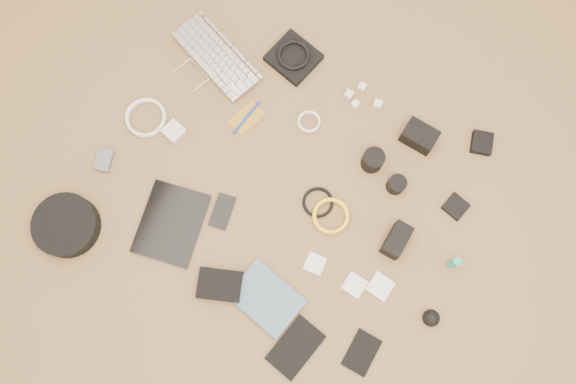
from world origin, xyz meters
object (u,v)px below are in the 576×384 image
at_px(laptop, 206,66).
at_px(dslr_camera, 419,136).
at_px(headphone_case, 66,225).
at_px(tablet, 171,223).
at_px(phone, 222,211).
at_px(paperback, 250,318).

height_order(laptop, dslr_camera, dslr_camera).
height_order(laptop, headphone_case, headphone_case).
distance_m(tablet, phone, 0.19).
bearing_deg(dslr_camera, paperback, -101.49).
height_order(laptop, paperback, laptop).
bearing_deg(paperback, phone, 55.98).
distance_m(laptop, headphone_case, 0.78).
relative_size(headphone_case, paperback, 1.00).
relative_size(tablet, phone, 2.19).
xyz_separation_m(tablet, headphone_case, (-0.33, -0.17, 0.03)).
height_order(phone, headphone_case, headphone_case).
relative_size(laptop, paperback, 1.63).
xyz_separation_m(dslr_camera, phone, (-0.53, -0.56, -0.03)).
distance_m(laptop, tablet, 0.62).
height_order(tablet, phone, tablet).
bearing_deg(paperback, dslr_camera, -3.02).
distance_m(laptop, dslr_camera, 0.85).
height_order(tablet, paperback, paperback).
bearing_deg(dslr_camera, phone, -127.26).
height_order(headphone_case, paperback, headphone_case).
height_order(dslr_camera, phone, dslr_camera).
bearing_deg(laptop, tablet, -51.00).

